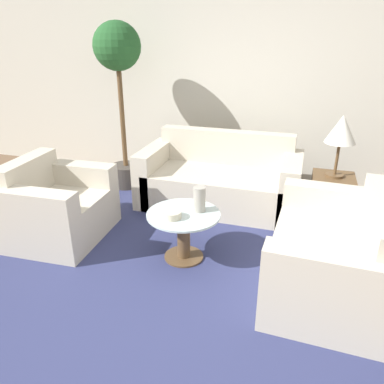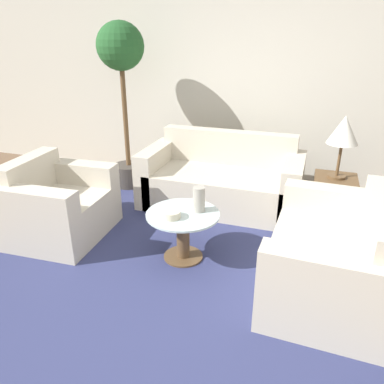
{
  "view_description": "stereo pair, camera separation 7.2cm",
  "coord_description": "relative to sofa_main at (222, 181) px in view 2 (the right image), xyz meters",
  "views": [
    {
      "loc": [
        0.85,
        -1.95,
        1.9
      ],
      "look_at": [
        -0.09,
        1.06,
        0.55
      ],
      "focal_mm": 35.0,
      "sensor_mm": 36.0,
      "label": 1
    },
    {
      "loc": [
        0.92,
        -1.92,
        1.9
      ],
      "look_at": [
        -0.09,
        1.06,
        0.55
      ],
      "focal_mm": 35.0,
      "sensor_mm": 36.0,
      "label": 2
    }
  ],
  "objects": [
    {
      "name": "table_lamp",
      "position": [
        1.23,
        -0.17,
        0.73
      ],
      "size": [
        0.3,
        0.3,
        0.63
      ],
      "color": "brown",
      "rests_on": "side_table"
    },
    {
      "name": "vase",
      "position": [
        0.08,
        -1.18,
        0.28
      ],
      "size": [
        0.11,
        0.11,
        0.23
      ],
      "color": "#9E998E",
      "rests_on": "coffee_table"
    },
    {
      "name": "armchair",
      "position": [
        -1.38,
        -1.25,
        0.01
      ],
      "size": [
        0.86,
        1.0,
        0.79
      ],
      "rotation": [
        0.0,
        0.0,
        1.62
      ],
      "color": "beige",
      "rests_on": "ground_plane"
    },
    {
      "name": "loveseat",
      "position": [
        1.24,
        -1.33,
        0.0
      ],
      "size": [
        0.89,
        1.39,
        0.81
      ],
      "rotation": [
        0.0,
        0.0,
        -1.61
      ],
      "color": "beige",
      "rests_on": "ground_plane"
    },
    {
      "name": "bowl",
      "position": [
        -0.1,
        -1.37,
        0.2
      ],
      "size": [
        0.16,
        0.16,
        0.06
      ],
      "color": "beige",
      "rests_on": "coffee_table"
    },
    {
      "name": "sofa_main",
      "position": [
        0.0,
        0.0,
        0.0
      ],
      "size": [
        1.81,
        0.88,
        0.82
      ],
      "color": "beige",
      "rests_on": "ground_plane"
    },
    {
      "name": "side_table",
      "position": [
        1.23,
        -0.17,
        -0.01
      ],
      "size": [
        0.42,
        0.42,
        0.54
      ],
      "color": "brown",
      "rests_on": "ground_plane"
    },
    {
      "name": "coffee_table",
      "position": [
        -0.04,
        -1.26,
        0.01
      ],
      "size": [
        0.65,
        0.65,
        0.45
      ],
      "color": "brown",
      "rests_on": "ground_plane"
    },
    {
      "name": "potted_plant",
      "position": [
        -1.32,
        0.17,
        1.13
      ],
      "size": [
        0.56,
        0.56,
        2.03
      ],
      "color": "#3D3833",
      "rests_on": "ground_plane"
    },
    {
      "name": "wall_back",
      "position": [
        0.05,
        0.83,
        1.02
      ],
      "size": [
        10.0,
        0.06,
        2.6
      ],
      "color": "beige",
      "rests_on": "ground_plane"
    },
    {
      "name": "rug",
      "position": [
        -0.04,
        -1.26,
        -0.28
      ],
      "size": [
        3.57,
        3.37,
        0.01
      ],
      "color": "navy",
      "rests_on": "ground_plane"
    },
    {
      "name": "ground_plane",
      "position": [
        0.05,
        -2.07,
        -0.28
      ],
      "size": [
        14.0,
        14.0,
        0.0
      ],
      "primitive_type": "plane",
      "color": "brown"
    }
  ]
}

